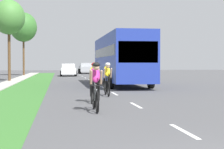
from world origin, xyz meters
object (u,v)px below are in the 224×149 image
at_px(pickup_silver, 86,68).
at_px(street_tree_near, 9,18).
at_px(cyclist_lead, 96,86).
at_px(sedan_white, 68,70).
at_px(bus_blue, 121,57).
at_px(street_tree_far, 23,27).
at_px(cyclist_trailing, 94,82).
at_px(cyclist_distant, 107,79).

bearing_deg(pickup_silver, street_tree_near, -110.00).
bearing_deg(cyclist_lead, sedan_white, 90.07).
relative_size(sedan_white, pickup_silver, 0.84).
relative_size(cyclist_lead, bus_blue, 0.15).
relative_size(pickup_silver, street_tree_far, 0.63).
bearing_deg(cyclist_trailing, cyclist_lead, -94.39).
distance_m(street_tree_near, street_tree_far, 15.23).
bearing_deg(sedan_white, street_tree_near, -113.20).
distance_m(cyclist_lead, cyclist_trailing, 2.61).
relative_size(cyclist_trailing, street_tree_near, 0.25).
bearing_deg(cyclist_lead, bus_blue, 76.94).
xyz_separation_m(pickup_silver, street_tree_far, (-8.56, -7.67, 5.34)).
bearing_deg(sedan_white, street_tree_far, 154.20).
bearing_deg(sedan_white, cyclist_lead, -89.93).
bearing_deg(pickup_silver, cyclist_distant, -92.77).
xyz_separation_m(cyclist_distant, street_tree_far, (-6.73, 30.20, 5.36)).
height_order(bus_blue, sedan_white, bus_blue).
bearing_deg(pickup_silver, cyclist_trailing, -93.85).
xyz_separation_m(cyclist_lead, pickup_silver, (2.93, 43.26, 0.02)).
xyz_separation_m(cyclist_lead, cyclist_trailing, (0.20, 2.60, 0.00)).
bearing_deg(sedan_white, cyclist_trailing, -89.55).
bearing_deg(bus_blue, cyclist_distant, -104.05).
bearing_deg(street_tree_near, pickup_silver, 70.00).
height_order(cyclist_trailing, bus_blue, bus_blue).
bearing_deg(street_tree_near, sedan_white, 66.80).
distance_m(cyclist_distant, sedan_white, 27.52).
height_order(pickup_silver, street_tree_far, street_tree_far).
xyz_separation_m(cyclist_distant, pickup_silver, (1.84, 37.87, 0.02)).
bearing_deg(bus_blue, cyclist_lead, -103.06).
distance_m(cyclist_distant, pickup_silver, 37.92).
bearing_deg(street_tree_near, cyclist_lead, -75.16).
relative_size(cyclist_distant, street_tree_near, 0.25).
distance_m(cyclist_lead, pickup_silver, 43.36).
bearing_deg(street_tree_far, cyclist_distant, -77.44).
xyz_separation_m(bus_blue, sedan_white, (-3.23, 19.11, -1.21)).
relative_size(cyclist_lead, sedan_white, 0.40).
height_order(cyclist_lead, pickup_silver, pickup_silver).
height_order(pickup_silver, street_tree_near, street_tree_near).
bearing_deg(cyclist_trailing, street_tree_far, 100.02).
xyz_separation_m(bus_blue, street_tree_near, (-8.59, 6.61, 3.50)).
bearing_deg(street_tree_far, bus_blue, -67.98).
xyz_separation_m(cyclist_distant, street_tree_near, (-6.49, 14.99, 4.67)).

